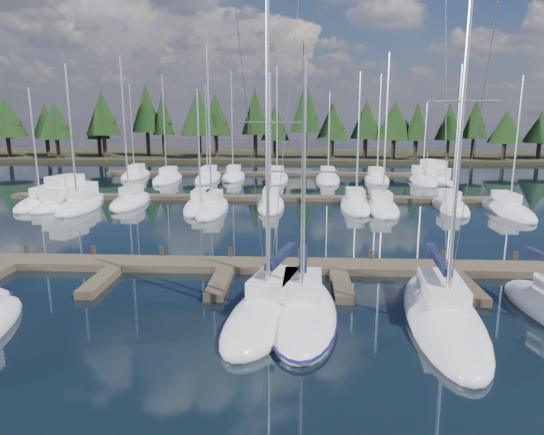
# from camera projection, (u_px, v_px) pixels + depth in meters

# --- Properties ---
(ground) EXTENTS (260.00, 260.00, 0.00)m
(ground) POSITION_uv_depth(u_px,v_px,m) (249.00, 221.00, 38.60)
(ground) COLOR black
(ground) RESTS_ON ground
(far_shore) EXTENTS (220.00, 30.00, 0.60)m
(far_shore) POSITION_uv_depth(u_px,v_px,m) (278.00, 155.00, 97.13)
(far_shore) COLOR #2A2817
(far_shore) RESTS_ON ground
(main_dock) EXTENTS (44.00, 6.13, 0.90)m
(main_dock) POSITION_uv_depth(u_px,v_px,m) (226.00, 268.00, 26.21)
(main_dock) COLOR brown
(main_dock) RESTS_ON ground
(back_docks) EXTENTS (50.00, 21.80, 0.40)m
(back_docks) POSITION_uv_depth(u_px,v_px,m) (265.00, 184.00, 57.68)
(back_docks) COLOR brown
(back_docks) RESTS_ON ground
(front_sailboat_3) EXTENTS (5.07, 9.15, 14.67)m
(front_sailboat_3) POSITION_uv_depth(u_px,v_px,m) (271.00, 309.00, 20.53)
(front_sailboat_3) COLOR silver
(front_sailboat_3) RESTS_ON ground
(front_sailboat_4) EXTENTS (3.27, 8.63, 11.29)m
(front_sailboat_4) POSITION_uv_depth(u_px,v_px,m) (302.00, 312.00, 20.29)
(front_sailboat_4) COLOR silver
(front_sailboat_4) RESTS_ON ground
(front_sailboat_5) EXTENTS (3.77, 10.37, 16.07)m
(front_sailboat_5) POSITION_uv_depth(u_px,v_px,m) (443.00, 316.00, 19.85)
(front_sailboat_5) COLOR silver
(front_sailboat_5) RESTS_ON ground
(back_sailboat_rows) EXTENTS (44.72, 31.36, 14.91)m
(back_sailboat_rows) POSITION_uv_depth(u_px,v_px,m) (264.00, 189.00, 53.19)
(back_sailboat_rows) COLOR silver
(back_sailboat_rows) RESTS_ON ground
(motor_yacht_left) EXTENTS (5.61, 9.88, 4.69)m
(motor_yacht_left) POSITION_uv_depth(u_px,v_px,m) (70.00, 200.00, 45.29)
(motor_yacht_left) COLOR silver
(motor_yacht_left) RESTS_ON ground
(motor_yacht_right) EXTENTS (5.88, 9.66, 4.59)m
(motor_yacht_right) POSITION_uv_depth(u_px,v_px,m) (430.00, 178.00, 60.83)
(motor_yacht_right) COLOR silver
(motor_yacht_right) RESTS_ON ground
(tree_line) EXTENTS (185.03, 11.78, 13.61)m
(tree_line) POSITION_uv_depth(u_px,v_px,m) (263.00, 119.00, 86.11)
(tree_line) COLOR black
(tree_line) RESTS_ON far_shore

